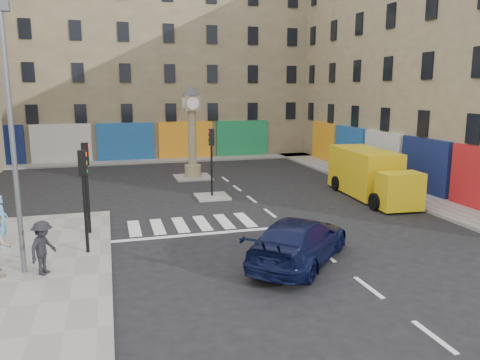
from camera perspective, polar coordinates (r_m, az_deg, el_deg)
name	(u,v)px	position (r m, az deg, el deg)	size (l,w,h in m)	color
ground	(303,238)	(19.25, 7.66, -7.02)	(120.00, 120.00, 0.00)	black
sidewalk_right	(365,180)	(31.76, 14.96, 0.03)	(2.60, 30.00, 0.15)	gray
sidewalk_far	(152,161)	(39.54, -10.71, 2.32)	(32.00, 2.40, 0.15)	gray
island_near	(212,197)	(26.01, -3.43, -2.04)	(1.80, 1.80, 0.12)	gray
island_far	(193,177)	(31.77, -5.76, 0.33)	(2.40, 2.40, 0.12)	gray
building_right	(456,57)	(34.94, 24.81, 13.44)	(10.00, 30.00, 16.00)	tan
building_far	(142,60)	(44.96, -11.81, 14.09)	(32.00, 10.00, 17.00)	gray
traffic_light_left_near	(84,185)	(17.30, -18.52, -0.58)	(0.28, 0.22, 3.70)	black
traffic_light_left_far	(86,173)	(19.66, -18.23, 0.78)	(0.28, 0.22, 3.70)	black
traffic_light_island	(212,151)	(25.55, -3.49, 3.50)	(0.28, 0.22, 3.70)	black
lamp_post	(11,127)	(15.85, -26.12, 5.79)	(0.50, 0.25, 8.30)	#595B60
clock_pillar	(192,126)	(31.31, -5.88, 6.61)	(1.20, 1.20, 6.10)	tan
navy_sedan	(299,241)	(16.40, 7.20, -7.34)	(2.21, 5.43, 1.58)	black
yellow_van	(370,174)	(26.86, 15.53, 0.67)	(2.81, 7.25, 2.59)	gold
pedestrian_blue	(1,221)	(19.42, -27.12, -4.46)	(0.73, 0.48, 2.00)	#5799C7
pedestrian_dark	(43,248)	(16.12, -22.88, -7.61)	(1.12, 0.65, 1.74)	black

